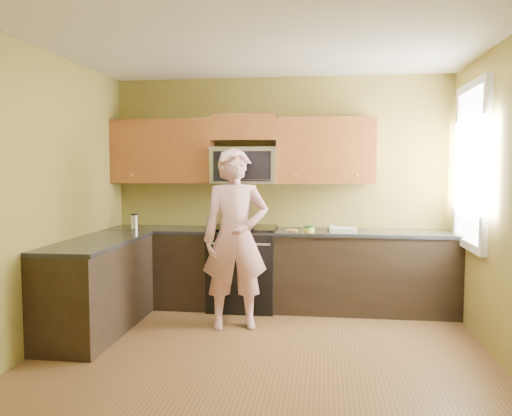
% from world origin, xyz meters
% --- Properties ---
extents(floor, '(4.00, 4.00, 0.00)m').
position_xyz_m(floor, '(0.00, 0.00, 0.00)').
color(floor, brown).
rests_on(floor, ground).
extents(ceiling, '(4.00, 4.00, 0.00)m').
position_xyz_m(ceiling, '(0.00, 0.00, 2.70)').
color(ceiling, white).
rests_on(ceiling, ground).
extents(wall_back, '(4.00, 0.00, 4.00)m').
position_xyz_m(wall_back, '(0.00, 2.00, 1.35)').
color(wall_back, olive).
rests_on(wall_back, ground).
extents(wall_front, '(4.00, 0.00, 4.00)m').
position_xyz_m(wall_front, '(0.00, -2.00, 1.35)').
color(wall_front, olive).
rests_on(wall_front, ground).
extents(wall_left, '(0.00, 4.00, 4.00)m').
position_xyz_m(wall_left, '(-2.00, 0.00, 1.35)').
color(wall_left, olive).
rests_on(wall_left, ground).
extents(cabinet_back_run, '(4.00, 0.60, 0.88)m').
position_xyz_m(cabinet_back_run, '(0.00, 1.70, 0.44)').
color(cabinet_back_run, black).
rests_on(cabinet_back_run, floor).
extents(cabinet_left_run, '(0.60, 1.60, 0.88)m').
position_xyz_m(cabinet_left_run, '(-1.70, 0.60, 0.44)').
color(cabinet_left_run, black).
rests_on(cabinet_left_run, floor).
extents(countertop_back, '(4.00, 0.62, 0.04)m').
position_xyz_m(countertop_back, '(0.00, 1.69, 0.90)').
color(countertop_back, black).
rests_on(countertop_back, cabinet_back_run).
extents(countertop_left, '(0.62, 1.60, 0.04)m').
position_xyz_m(countertop_left, '(-1.69, 0.60, 0.90)').
color(countertop_left, black).
rests_on(countertop_left, cabinet_left_run).
extents(stove, '(0.76, 0.65, 0.95)m').
position_xyz_m(stove, '(-0.40, 1.68, 0.47)').
color(stove, black).
rests_on(stove, floor).
extents(microwave, '(0.76, 0.40, 0.42)m').
position_xyz_m(microwave, '(-0.40, 1.80, 1.45)').
color(microwave, silver).
rests_on(microwave, wall_back).
extents(upper_cab_left, '(1.22, 0.33, 0.75)m').
position_xyz_m(upper_cab_left, '(-1.39, 1.83, 1.45)').
color(upper_cab_left, brown).
rests_on(upper_cab_left, wall_back).
extents(upper_cab_right, '(1.12, 0.33, 0.75)m').
position_xyz_m(upper_cab_right, '(0.54, 1.83, 1.45)').
color(upper_cab_right, brown).
rests_on(upper_cab_right, wall_back).
extents(upper_cab_over_mw, '(0.76, 0.33, 0.30)m').
position_xyz_m(upper_cab_over_mw, '(-0.40, 1.83, 2.10)').
color(upper_cab_over_mw, brown).
rests_on(upper_cab_over_mw, wall_back).
extents(window, '(0.06, 1.06, 1.66)m').
position_xyz_m(window, '(1.98, 1.20, 1.65)').
color(window, white).
rests_on(window, wall_right).
extents(woman, '(0.75, 0.58, 1.83)m').
position_xyz_m(woman, '(-0.36, 0.93, 0.91)').
color(woman, '#DF6F74').
rests_on(woman, floor).
extents(frying_pan, '(0.26, 0.44, 0.06)m').
position_xyz_m(frying_pan, '(-0.37, 1.51, 0.95)').
color(frying_pan, black).
rests_on(frying_pan, stove).
extents(butter_tub, '(0.15, 0.15, 0.08)m').
position_xyz_m(butter_tub, '(0.37, 1.53, 0.92)').
color(butter_tub, yellow).
rests_on(butter_tub, countertop_back).
extents(toast_slice, '(0.13, 0.13, 0.01)m').
position_xyz_m(toast_slice, '(0.17, 1.59, 0.93)').
color(toast_slice, '#B27F47').
rests_on(toast_slice, countertop_back).
extents(napkin_a, '(0.13, 0.14, 0.06)m').
position_xyz_m(napkin_a, '(-0.32, 1.49, 0.95)').
color(napkin_a, silver).
rests_on(napkin_a, countertop_back).
extents(napkin_b, '(0.16, 0.17, 0.07)m').
position_xyz_m(napkin_b, '(0.62, 1.71, 0.95)').
color(napkin_b, silver).
rests_on(napkin_b, countertop_back).
extents(dish_towel, '(0.30, 0.24, 0.05)m').
position_xyz_m(dish_towel, '(0.74, 1.56, 0.95)').
color(dish_towel, silver).
rests_on(dish_towel, countertop_back).
extents(travel_mug, '(0.08, 0.08, 0.17)m').
position_xyz_m(travel_mug, '(-1.69, 1.64, 0.92)').
color(travel_mug, silver).
rests_on(travel_mug, countertop_back).
extents(glass_c, '(0.09, 0.09, 0.12)m').
position_xyz_m(glass_c, '(-0.81, 1.74, 0.98)').
color(glass_c, silver).
rests_on(glass_c, countertop_back).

